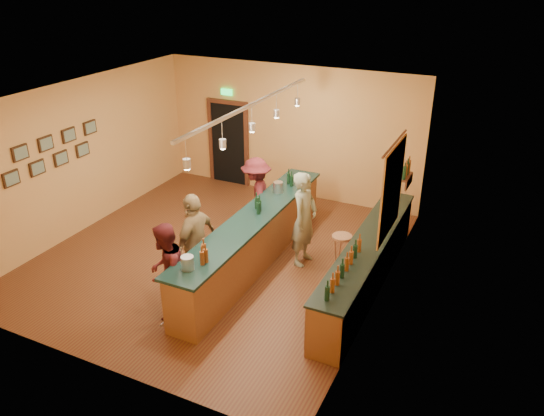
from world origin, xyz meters
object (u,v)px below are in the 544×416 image
at_px(bartender, 304,219).
at_px(customer_c, 256,197).
at_px(back_counter, 367,263).
at_px(customer_b, 196,242).
at_px(bar_stool, 342,242).
at_px(customer_a, 166,271).
at_px(tasting_bar, 254,237).

height_order(bartender, customer_c, bartender).
xyz_separation_m(back_counter, customer_b, (-2.72, -1.30, 0.43)).
xyz_separation_m(bartender, bar_stool, (0.77, -0.02, -0.31)).
relative_size(customer_b, customer_c, 1.07).
height_order(customer_c, bar_stool, customer_c).
relative_size(back_counter, customer_a, 2.76).
distance_m(back_counter, bartender, 1.46).
height_order(bartender, customer_a, bartender).
xyz_separation_m(back_counter, bar_stool, (-0.58, 0.31, 0.13)).
bearing_deg(customer_b, bartender, 141.28).
distance_m(back_counter, customer_c, 2.92).
bearing_deg(customer_a, tasting_bar, 151.82).
bearing_deg(bartender, customer_a, 155.96).
bearing_deg(customer_a, bartender, 138.64).
bearing_deg(tasting_bar, back_counter, 4.79).
height_order(back_counter, bar_stool, back_counter).
bearing_deg(tasting_bar, bar_stool, 17.13).
distance_m(bartender, customer_b, 2.13).
relative_size(back_counter, customer_b, 2.49).
bearing_deg(back_counter, bartender, 166.29).
bearing_deg(customer_a, customer_c, 167.09).
distance_m(back_counter, bar_stool, 0.67).
height_order(back_counter, customer_a, customer_a).
bearing_deg(customer_a, back_counter, 116.02).
relative_size(tasting_bar, customer_c, 3.00).
bearing_deg(tasting_bar, customer_b, -116.37).
xyz_separation_m(back_counter, customer_a, (-2.71, -2.19, 0.34)).
height_order(customer_a, customer_b, customer_b).
distance_m(customer_a, customer_b, 0.90).
bearing_deg(bar_stool, tasting_bar, -162.87).
height_order(customer_a, bar_stool, customer_a).
relative_size(customer_a, customer_b, 0.90).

